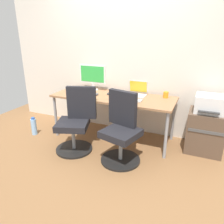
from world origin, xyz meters
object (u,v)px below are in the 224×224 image
(office_chair_right, at_px, (121,131))
(desktop_monitor, at_px, (93,76))
(side_cabinet, at_px, (205,132))
(printer, at_px, (210,104))
(open_laptop, at_px, (137,92))
(coffee_mug, at_px, (166,95))
(water_bottle_on_floor, at_px, (34,126))
(office_chair_left, at_px, (76,123))

(office_chair_right, relative_size, desktop_monitor, 1.96)
(side_cabinet, relative_size, desktop_monitor, 1.27)
(office_chair_right, height_order, printer, office_chair_right)
(open_laptop, relative_size, coffee_mug, 3.37)
(office_chair_right, xyz_separation_m, water_bottle_on_floor, (-1.64, 0.12, -0.28))
(water_bottle_on_floor, height_order, open_laptop, open_laptop)
(office_chair_right, bearing_deg, printer, 33.51)
(printer, relative_size, open_laptop, 1.29)
(office_chair_left, relative_size, coffee_mug, 10.22)
(office_chair_right, xyz_separation_m, side_cabinet, (1.04, 0.69, -0.12))
(office_chair_right, xyz_separation_m, printer, (1.04, 0.69, 0.31))
(water_bottle_on_floor, distance_m, coffee_mug, 2.25)
(side_cabinet, distance_m, open_laptop, 1.17)
(printer, bearing_deg, open_laptop, 176.36)
(desktop_monitor, height_order, open_laptop, desktop_monitor)
(office_chair_left, bearing_deg, open_laptop, 48.47)
(office_chair_right, distance_m, printer, 1.28)
(office_chair_left, relative_size, office_chair_right, 1.00)
(desktop_monitor, bearing_deg, printer, -2.66)
(office_chair_left, distance_m, coffee_mug, 1.41)
(open_laptop, bearing_deg, office_chair_right, -87.37)
(side_cabinet, bearing_deg, office_chair_left, -158.41)
(side_cabinet, distance_m, desktop_monitor, 1.98)
(printer, xyz_separation_m, water_bottle_on_floor, (-2.68, -0.56, -0.58))
(printer, height_order, open_laptop, open_laptop)
(side_cabinet, relative_size, coffee_mug, 6.65)
(office_chair_right, distance_m, coffee_mug, 0.96)
(side_cabinet, relative_size, water_bottle_on_floor, 1.97)
(printer, distance_m, open_laptop, 1.08)
(printer, distance_m, desktop_monitor, 1.88)
(office_chair_right, relative_size, open_laptop, 3.03)
(water_bottle_on_floor, distance_m, open_laptop, 1.84)
(office_chair_left, xyz_separation_m, water_bottle_on_floor, (-0.94, 0.13, -0.28))
(office_chair_left, height_order, office_chair_right, same)
(coffee_mug, bearing_deg, water_bottle_on_floor, -162.13)
(office_chair_left, bearing_deg, desktop_monitor, 98.89)
(printer, bearing_deg, coffee_mug, 170.81)
(water_bottle_on_floor, bearing_deg, office_chair_right, -4.32)
(office_chair_right, relative_size, water_bottle_on_floor, 3.03)
(side_cabinet, height_order, water_bottle_on_floor, side_cabinet)
(desktop_monitor, distance_m, open_laptop, 0.82)
(side_cabinet, relative_size, open_laptop, 1.97)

